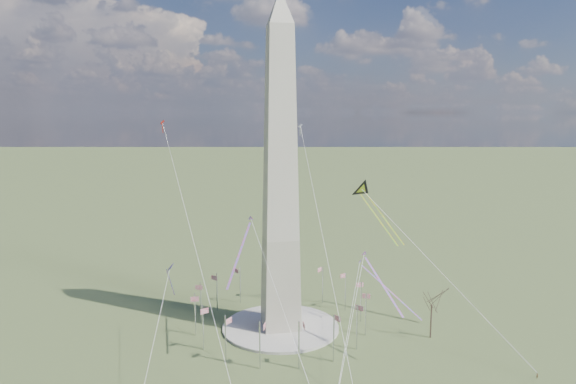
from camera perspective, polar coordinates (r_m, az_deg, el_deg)
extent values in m
plane|color=#455128|center=(164.64, -0.82, -14.88)|extent=(2000.00, 2000.00, 0.00)
cylinder|color=#B1ADA2|center=(164.48, -0.82, -14.75)|extent=(36.00, 36.00, 0.80)
pyramid|color=beige|center=(153.66, -0.90, 19.93)|extent=(9.90, 9.90, 10.00)
cylinder|color=silver|center=(168.48, 8.10, -12.02)|extent=(0.36, 0.36, 13.00)
cube|color=red|center=(167.83, 7.99, -10.17)|extent=(2.40, 0.08, 1.50)
cylinder|color=silver|center=(176.71, 6.40, -10.98)|extent=(0.36, 0.36, 13.00)
cube|color=red|center=(175.94, 6.15, -9.24)|extent=(2.25, 0.99, 1.50)
cylinder|color=silver|center=(182.81, 3.88, -10.26)|extent=(0.36, 0.36, 13.00)
cube|color=red|center=(181.77, 3.53, -8.61)|extent=(1.75, 1.75, 1.50)
cylinder|color=silver|center=(186.09, 0.87, -9.89)|extent=(0.36, 0.36, 13.00)
cube|color=red|center=(184.69, 0.47, -8.31)|extent=(0.99, 2.25, 1.50)
cylinder|color=silver|center=(186.21, -2.30, -9.88)|extent=(0.36, 0.36, 13.00)
cube|color=red|center=(184.39, -2.71, -8.34)|extent=(0.08, 2.40, 1.50)
cylinder|color=silver|center=(183.15, -5.33, -10.24)|extent=(0.36, 0.36, 13.00)
cube|color=red|center=(180.91, -5.72, -8.72)|extent=(0.99, 2.25, 1.50)
cylinder|color=silver|center=(177.23, -7.89, -10.95)|extent=(0.36, 0.36, 13.00)
cube|color=red|center=(174.60, -8.22, -9.42)|extent=(1.75, 1.75, 1.50)
cylinder|color=silver|center=(169.12, -9.66, -11.97)|extent=(0.36, 0.36, 13.00)
cube|color=red|center=(166.18, -9.87, -10.42)|extent=(2.25, 0.99, 1.50)
cylinder|color=silver|center=(159.82, -10.28, -13.25)|extent=(0.36, 0.36, 13.00)
cube|color=red|center=(156.70, -10.32, -11.63)|extent=(2.40, 0.08, 1.50)
cylinder|color=silver|center=(150.66, -9.42, -14.64)|extent=(0.36, 0.36, 13.00)
cube|color=red|center=(147.54, -9.26, -12.93)|extent=(2.25, 0.99, 1.50)
cylinder|color=silver|center=(143.20, -6.96, -15.87)|extent=(0.36, 0.36, 13.00)
cube|color=red|center=(140.29, -6.58, -14.04)|extent=(1.75, 1.75, 1.50)
cylinder|color=silver|center=(138.91, -3.15, -16.63)|extent=(0.36, 0.36, 13.00)
cube|color=red|center=(136.43, -2.62, -14.68)|extent=(0.99, 2.25, 1.50)
cylinder|color=silver|center=(138.76, 1.22, -16.65)|extent=(0.36, 0.36, 13.00)
cube|color=red|center=(136.83, 1.78, -14.60)|extent=(0.08, 2.40, 1.50)
cylinder|color=silver|center=(142.77, 5.10, -15.92)|extent=(0.36, 0.36, 13.00)
cube|color=red|center=(141.41, 5.55, -13.84)|extent=(0.99, 2.25, 1.50)
cylinder|color=silver|center=(150.06, 7.67, -14.70)|extent=(0.36, 0.36, 13.00)
cube|color=red|center=(149.12, 7.94, -12.65)|extent=(1.75, 1.75, 1.50)
cylinder|color=silver|center=(159.14, 8.63, -13.31)|extent=(0.36, 0.36, 13.00)
cube|color=red|center=(158.45, 8.70, -11.36)|extent=(2.25, 0.99, 1.50)
cylinder|color=#4B352D|center=(162.01, 15.60, -13.66)|extent=(0.44, 0.44, 10.21)
imported|color=gray|center=(150.56, 25.94, -17.88)|extent=(0.64, 0.62, 1.48)
cube|color=orange|center=(163.63, 10.67, -2.89)|extent=(6.20, 17.92, 13.11)
cube|color=orange|center=(162.13, 10.02, -2.98)|extent=(6.20, 17.92, 13.11)
cube|color=navy|center=(153.14, -12.98, -8.23)|extent=(2.21, 3.32, 2.56)
cube|color=red|center=(154.42, -12.93, -9.73)|extent=(2.13, 2.77, 8.84)
cube|color=red|center=(144.39, 10.55, -10.22)|extent=(4.89, 17.89, 11.44)
cube|color=red|center=(142.15, -5.44, -6.86)|extent=(9.11, 19.51, 13.21)
cube|color=red|center=(174.99, 11.36, -10.82)|extent=(14.97, 17.41, 14.01)
cube|color=red|center=(178.25, -13.78, 7.54)|extent=(1.53, 1.59, 1.65)
cube|color=red|center=(178.29, -13.76, 6.96)|extent=(0.36, 1.43, 3.77)
cube|color=white|center=(199.69, 1.37, 7.37)|extent=(1.29, 1.85, 1.69)
cube|color=white|center=(199.75, 1.37, 6.84)|extent=(0.59, 1.47, 3.87)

